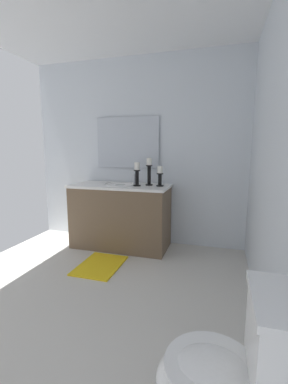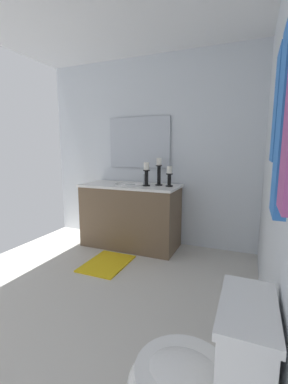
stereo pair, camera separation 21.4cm
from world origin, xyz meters
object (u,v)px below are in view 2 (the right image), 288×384
(vanity_cabinet, at_px, (131,215))
(sink_basin, at_px, (130,187))
(mirror, at_px, (139,143))
(bath_mat, at_px, (107,263))
(candle_holder_short, at_px, (159,171))
(towel_near_vanity, at_px, (280,107))
(towel_center, at_px, (285,123))
(candle_holder_tall, at_px, (169,176))
(candle_holder_mid, at_px, (146,173))

(vanity_cabinet, xyz_separation_m, sink_basin, (0.00, 0.00, 0.37))
(mirror, distance_m, bath_mat, 1.62)
(sink_basin, bearing_deg, mirror, -179.80)
(candle_holder_short, xyz_separation_m, bath_mat, (0.69, -0.36, -0.99))
(vanity_cabinet, height_order, sink_basin, sink_basin)
(towel_near_vanity, bearing_deg, mirror, -146.63)
(candle_holder_short, relative_size, bath_mat, 0.57)
(candle_holder_short, height_order, towel_center, towel_center)
(mirror, height_order, candle_holder_tall, mirror)
(candle_holder_tall, xyz_separation_m, bath_mat, (0.65, -0.51, -0.94))
(mirror, height_order, bath_mat, mirror)
(vanity_cabinet, distance_m, mirror, 0.98)
(candle_holder_tall, height_order, towel_center, towel_center)
(towel_near_vanity, relative_size, towel_center, 0.72)
(candle_holder_short, bearing_deg, bath_mat, -27.63)
(vanity_cabinet, bearing_deg, mirror, 179.99)
(candle_holder_short, xyz_separation_m, candle_holder_mid, (0.11, -0.12, -0.03))
(mirror, distance_m, candle_holder_mid, 0.55)
(candle_holder_short, bearing_deg, towel_center, 26.69)
(towel_center, bearing_deg, towel_near_vanity, 180.00)
(candle_holder_mid, bearing_deg, vanity_cabinet, -98.83)
(candle_holder_tall, distance_m, candle_holder_short, 0.16)
(towel_near_vanity, bearing_deg, towel_center, 0.00)
(towel_center, relative_size, bath_mat, 0.81)
(sink_basin, relative_size, bath_mat, 0.67)
(mirror, relative_size, bath_mat, 1.45)
(bath_mat, bearing_deg, sink_basin, 179.91)
(candle_holder_short, height_order, candle_holder_mid, candle_holder_short)
(vanity_cabinet, relative_size, candle_holder_short, 3.72)
(mirror, relative_size, candle_holder_short, 2.57)
(candle_holder_short, xyz_separation_m, towel_near_vanity, (2.07, 1.14, 0.41))
(candle_holder_tall, distance_m, bath_mat, 1.25)
(mirror, bearing_deg, towel_center, 31.26)
(bath_mat, bearing_deg, candle_holder_short, 152.37)
(vanity_cabinet, bearing_deg, sink_basin, 90.00)
(vanity_cabinet, bearing_deg, candle_holder_mid, 81.17)
(vanity_cabinet, height_order, candle_holder_short, candle_holder_short)
(sink_basin, height_order, towel_center, towel_center)
(towel_center, height_order, bath_mat, towel_center)
(towel_near_vanity, height_order, bath_mat, towel_near_vanity)
(sink_basin, height_order, candle_holder_mid, candle_holder_mid)
(candle_holder_mid, relative_size, towel_near_vanity, 0.82)
(towel_near_vanity, height_order, towel_center, same)
(candle_holder_tall, bearing_deg, bath_mat, -38.14)
(towel_near_vanity, xyz_separation_m, bath_mat, (-1.37, -1.50, -1.40))
(towel_center, bearing_deg, mirror, -148.74)
(mirror, bearing_deg, towel_near_vanity, 33.37)
(mirror, distance_m, candle_holder_tall, 0.70)
(towel_near_vanity, xyz_separation_m, towel_center, (0.19, 0.00, -0.07))
(sink_basin, xyz_separation_m, candle_holder_tall, (-0.03, 0.51, 0.17))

